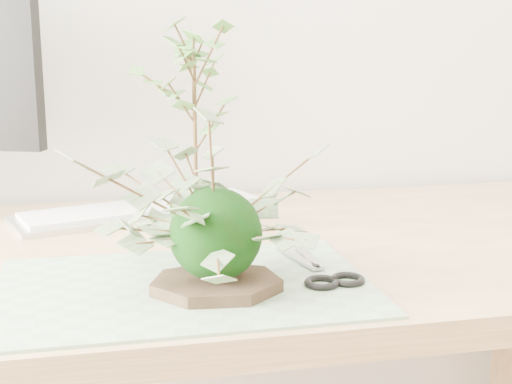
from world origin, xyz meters
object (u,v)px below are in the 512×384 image
maple_kokedama (194,78)px  keyboard (143,210)px  desk (197,301)px  ivy_kokedama (215,191)px

maple_kokedama → keyboard: maple_kokedama is taller
desk → ivy_kokedama: (-0.00, -0.21, 0.22)m
keyboard → desk: bearing=-91.0°
desk → maple_kokedama: maple_kokedama is taller
ivy_kokedama → maple_kokedama: maple_kokedama is taller
maple_kokedama → keyboard: 0.30m
maple_kokedama → keyboard: bearing=115.3°
desk → keyboard: (-0.07, 0.22, 0.10)m
maple_kokedama → ivy_kokedama: bearing=-92.3°
ivy_kokedama → keyboard: 0.45m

